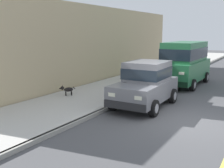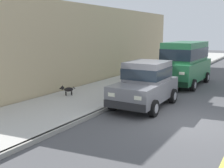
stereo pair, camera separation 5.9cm
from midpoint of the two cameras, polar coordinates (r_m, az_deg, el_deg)
name	(u,v)px [view 1 (the left image)]	position (r m, az deg, el deg)	size (l,w,h in m)	color
ground_plane	(189,121)	(10.05, 15.56, -7.53)	(80.00, 80.00, 0.00)	#4C4C4F
curb	(111,107)	(11.25, -0.35, -4.79)	(0.16, 64.00, 0.14)	gray
sidewalk	(76,101)	(12.25, -7.57, -3.58)	(3.60, 64.00, 0.14)	#B7B5AD
car_grey_hatchback	(146,83)	(11.55, 6.90, 0.16)	(2.03, 3.84, 1.88)	slate
car_green_van	(185,61)	(16.65, 14.79, 4.59)	(2.17, 4.92, 2.52)	#23663D
dog_black	(67,89)	(13.06, -9.45, -1.12)	(0.55, 0.59, 0.49)	black
fire_hydrant	(138,83)	(14.28, 5.22, 0.20)	(0.34, 0.24, 0.72)	gold
building_facade	(101,45)	(17.31, -2.47, 8.20)	(0.50, 20.00, 4.62)	tan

